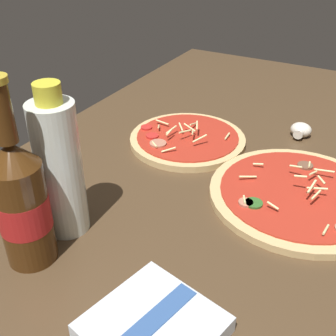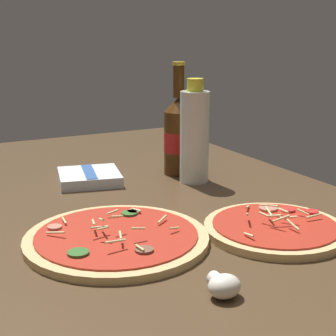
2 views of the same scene
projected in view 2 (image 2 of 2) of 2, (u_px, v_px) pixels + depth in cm
name	position (u px, v px, depth cm)	size (l,w,h in cm)	color
counter_slab	(148.00, 223.00, 95.69)	(160.00, 90.00, 2.50)	#4C3823
pizza_near	(117.00, 238.00, 83.31)	(29.98, 29.98, 4.74)	tan
pizza_far	(275.00, 228.00, 87.39)	(24.09, 24.09, 4.29)	tan
beer_bottle	(178.00, 135.00, 121.69)	(6.94, 6.94, 26.52)	#47280F
oil_bottle	(194.00, 135.00, 115.01)	(6.58, 6.58, 23.31)	silver
mushroom_left	(223.00, 285.00, 66.02)	(4.66, 4.44, 3.10)	white
dish_towel	(89.00, 177.00, 116.66)	(16.16, 16.14, 2.56)	silver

